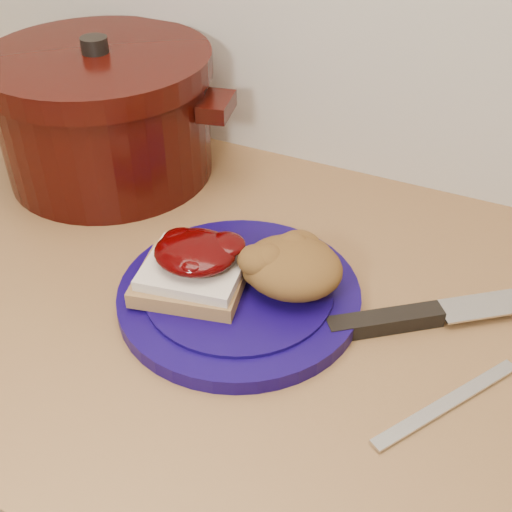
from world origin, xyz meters
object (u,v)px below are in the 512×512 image
at_px(plate, 239,295).
at_px(chef_knife, 425,315).
at_px(butter_knife, 447,403).
at_px(pepper_grinder, 137,115).
at_px(dutch_oven, 105,113).

xyz_separation_m(plate, chef_knife, (0.18, 0.05, 0.00)).
bearing_deg(butter_knife, plate, 111.12).
xyz_separation_m(butter_knife, pepper_grinder, (-0.50, 0.27, 0.06)).
relative_size(plate, pepper_grinder, 2.08).
bearing_deg(pepper_grinder, chef_knife, -20.80).
height_order(plate, pepper_grinder, pepper_grinder).
bearing_deg(dutch_oven, chef_knife, -14.30).
height_order(chef_knife, pepper_grinder, pepper_grinder).
bearing_deg(plate, dutch_oven, 148.74).
bearing_deg(dutch_oven, plate, -31.26).
relative_size(butter_knife, dutch_oven, 0.49).
relative_size(chef_knife, dutch_oven, 0.78).
distance_m(plate, pepper_grinder, 0.35).
xyz_separation_m(chef_knife, butter_knife, (0.04, -0.10, -0.01)).
bearing_deg(chef_knife, pepper_grinder, 121.90).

